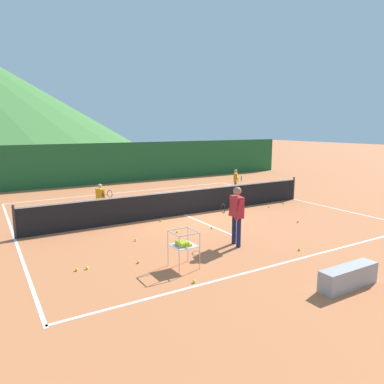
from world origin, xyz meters
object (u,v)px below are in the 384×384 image
tennis_ball_9 (194,281)px  tennis_ball_11 (87,268)px  student_0 (101,196)px  tennis_ball_8 (298,222)px  tennis_ball_1 (161,221)px  tennis_ball_10 (177,232)px  student_1 (236,179)px  tennis_ball_6 (136,240)px  tennis_ball_2 (299,249)px  tennis_ball_3 (212,228)px  tennis_ball_4 (283,203)px  instructor (236,211)px  tennis_ball_5 (77,270)px  ball_cart (183,244)px  tennis_net (184,202)px  tennis_ball_0 (269,207)px  tennis_ball_7 (139,262)px  courtside_bench (348,277)px

tennis_ball_9 → tennis_ball_11: same height
student_0 → tennis_ball_9: bearing=-91.0°
tennis_ball_9 → tennis_ball_8: bearing=22.4°
tennis_ball_1 → tennis_ball_10: (-0.16, -1.53, 0.00)m
tennis_ball_10 → student_1: bearing=37.6°
student_1 → tennis_ball_6: bearing=-147.8°
tennis_ball_2 → tennis_ball_3: size_ratio=1.00×
tennis_ball_4 → tennis_ball_2: bearing=-131.0°
instructor → tennis_ball_5: 4.49m
tennis_ball_4 → tennis_ball_5: size_ratio=1.00×
tennis_ball_11 → tennis_ball_4: bearing=17.3°
student_0 → ball_cart: bearing=-89.0°
tennis_ball_6 → tennis_ball_9: bearing=-90.1°
tennis_net → tennis_ball_10: (-1.38, -1.96, -0.47)m
tennis_ball_6 → tennis_ball_9: 3.37m
tennis_ball_0 → ball_cart: bearing=-148.8°
tennis_ball_11 → tennis_ball_1: bearing=41.7°
tennis_ball_4 → ball_cart: bearing=-151.4°
tennis_ball_7 → tennis_ball_11: bearing=167.6°
tennis_ball_2 → tennis_ball_6: same height
tennis_ball_2 → tennis_ball_10: size_ratio=1.00×
courtside_bench → student_0: bearing=105.9°
student_1 → courtside_bench: 10.80m
tennis_ball_5 → tennis_ball_10: (3.50, 1.49, 0.00)m
ball_cart → tennis_ball_6: bearing=95.0°
ball_cart → tennis_ball_3: size_ratio=13.22×
tennis_ball_2 → tennis_net: bearing=97.9°
student_0 → tennis_ball_10: 3.96m
student_0 → tennis_ball_1: student_0 is taller
tennis_ball_1 → tennis_ball_7: (-2.22, -3.31, 0.00)m
student_1 → tennis_ball_1: 6.39m
student_1 → tennis_ball_3: bearing=-134.7°
tennis_ball_3 → tennis_ball_10: 1.23m
tennis_ball_3 → tennis_net: bearing=85.8°
instructor → tennis_ball_7: instructor is taller
student_1 → student_0: bearing=-173.6°
tennis_ball_9 → tennis_ball_11: 2.65m
student_0 → tennis_ball_8: student_0 is taller
tennis_ball_2 → tennis_ball_11: (-5.35, 1.66, 0.00)m
tennis_ball_3 → tennis_ball_8: 3.20m
tennis_ball_10 → tennis_ball_9: bearing=-112.8°
tennis_ball_1 → tennis_ball_5: bearing=-140.5°
courtside_bench → tennis_ball_0: bearing=59.6°
instructor → tennis_ball_9: instructor is taller
tennis_ball_4 → tennis_ball_9: same height
student_0 → tennis_ball_8: size_ratio=17.62×
student_0 → tennis_ball_10: bearing=-69.9°
tennis_ball_3 → tennis_ball_4: 5.09m
tennis_ball_4 → tennis_ball_3: bearing=-162.1°
student_0 → tennis_ball_11: 5.57m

